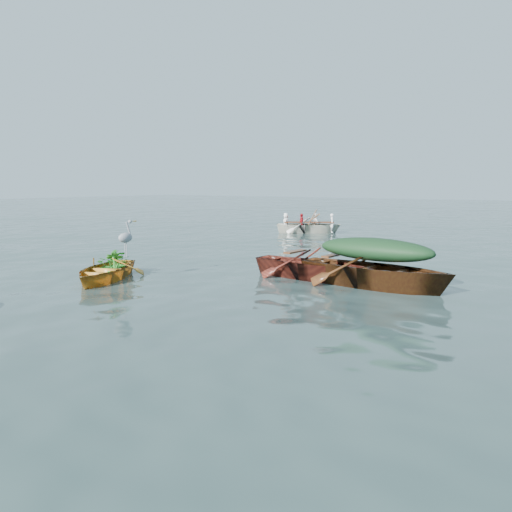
{
  "coord_description": "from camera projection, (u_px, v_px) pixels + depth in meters",
  "views": [
    {
      "loc": [
        7.16,
        -7.5,
        2.34
      ],
      "look_at": [
        -0.13,
        2.86,
        0.5
      ],
      "focal_mm": 35.0,
      "sensor_mm": 36.0,
      "label": 1
    }
  ],
  "objects": [
    {
      "name": "ground",
      "position": [
        183.0,
        296.0,
        10.49
      ],
      "size": [
        140.0,
        140.0,
        0.0
      ],
      "primitive_type": "plane",
      "color": "#324643",
      "rests_on": "ground"
    },
    {
      "name": "yellow_dinghy",
      "position": [
        105.0,
        280.0,
        12.17
      ],
      "size": [
        2.76,
        3.53,
        0.88
      ],
      "primitive_type": "imported",
      "rotation": [
        0.0,
        0.0,
        0.49
      ],
      "color": "gold",
      "rests_on": "ground"
    },
    {
      "name": "green_tarp_boat",
      "position": [
        374.0,
        287.0,
        11.36
      ],
      "size": [
        5.05,
        1.79,
        1.2
      ],
      "primitive_type": "imported",
      "rotation": [
        0.0,
        0.0,
        1.52
      ],
      "color": "#553314",
      "rests_on": "ground"
    },
    {
      "name": "open_wooden_boat",
      "position": [
        313.0,
        279.0,
        12.35
      ],
      "size": [
        4.53,
        1.61,
        1.05
      ],
      "primitive_type": "imported",
      "rotation": [
        0.0,
        0.0,
        1.52
      ],
      "color": "maroon",
      "rests_on": "ground"
    },
    {
      "name": "rowed_boat",
      "position": [
        309.0,
        233.0,
        23.88
      ],
      "size": [
        4.33,
        3.24,
        1.01
      ],
      "primitive_type": "imported",
      "rotation": [
        0.0,
        0.0,
        2.1
      ],
      "color": "white",
      "rests_on": "ground"
    },
    {
      "name": "green_tarp_cover",
      "position": [
        375.0,
        250.0,
        11.24
      ],
      "size": [
        2.78,
        0.99,
        0.52
      ],
      "primitive_type": "ellipsoid",
      "rotation": [
        0.0,
        0.0,
        1.52
      ],
      "color": "black",
      "rests_on": "green_tarp_boat"
    },
    {
      "name": "thwart_benches",
      "position": [
        313.0,
        257.0,
        12.27
      ],
      "size": [
        2.27,
        0.94,
        0.04
      ],
      "primitive_type": null,
      "rotation": [
        0.0,
        0.0,
        1.52
      ],
      "color": "#522913",
      "rests_on": "open_wooden_boat"
    },
    {
      "name": "heron",
      "position": [
        126.0,
        244.0,
        12.02
      ],
      "size": [
        0.43,
        0.48,
        0.92
      ],
      "primitive_type": null,
      "rotation": [
        0.0,
        0.0,
        0.49
      ],
      "color": "gray",
      "rests_on": "yellow_dinghy"
    },
    {
      "name": "dinghy_weeds",
      "position": [
        114.0,
        248.0,
        12.6
      ],
      "size": [
        1.04,
        1.12,
        0.6
      ],
      "primitive_type": "imported",
      "rotation": [
        0.0,
        0.0,
        0.49
      ],
      "color": "#20771F",
      "rests_on": "yellow_dinghy"
    },
    {
      "name": "rowers",
      "position": [
        309.0,
        214.0,
        23.75
      ],
      "size": [
        3.16,
        2.49,
        0.76
      ],
      "primitive_type": "imported",
      "rotation": [
        0.0,
        0.0,
        2.1
      ],
      "color": "white",
      "rests_on": "rowed_boat"
    },
    {
      "name": "oars",
      "position": [
        309.0,
        222.0,
        23.8
      ],
      "size": [
        1.82,
        2.55,
        0.06
      ],
      "primitive_type": null,
      "rotation": [
        0.0,
        0.0,
        2.1
      ],
      "color": "#995F3A",
      "rests_on": "rowed_boat"
    }
  ]
}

